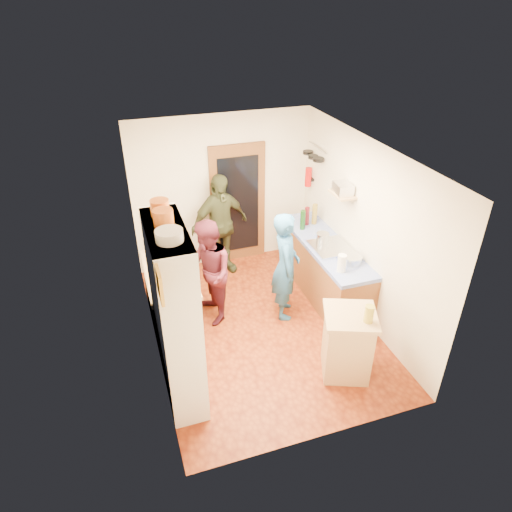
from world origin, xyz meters
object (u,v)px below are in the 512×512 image
island_base (347,345)px  person_hob (288,267)px  person_left (210,271)px  hutch_body (175,316)px  person_back (221,225)px  right_counter_base (323,270)px

island_base → person_hob: person_hob is taller
person_hob → person_left: (-1.07, 0.30, -0.04)m
island_base → person_left: person_left is taller
hutch_body → person_hob: 2.01m
hutch_body → island_base: 2.15m
island_base → person_back: bearing=107.0°
island_base → person_left: (-1.34, 1.64, 0.36)m
right_counter_base → person_left: (-1.82, -0.04, 0.37)m
hutch_body → person_hob: bearing=28.8°
person_hob → hutch_body: bearing=136.0°
hutch_body → person_back: bearing=64.8°
right_counter_base → person_hob: bearing=-155.7°
right_counter_base → person_hob: 0.92m
right_counter_base → person_back: bearing=139.9°
person_back → hutch_body: bearing=-131.3°
hutch_body → right_counter_base: size_ratio=1.00×
right_counter_base → hutch_body: bearing=-152.5°
hutch_body → right_counter_base: 2.90m
hutch_body → right_counter_base: hutch_body is taller
right_counter_base → person_hob: person_hob is taller
hutch_body → person_left: (0.68, 1.26, -0.31)m
hutch_body → person_left: 1.46m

